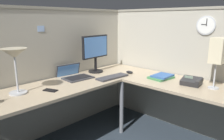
{
  "coord_description": "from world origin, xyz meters",
  "views": [
    {
      "loc": [
        -1.78,
        -1.5,
        1.44
      ],
      "look_at": [
        0.01,
        0.18,
        0.86
      ],
      "focal_mm": 34.59,
      "sensor_mm": 36.0,
      "label": 1
    }
  ],
  "objects_px": {
    "laptop": "(74,75)",
    "computer_mouse": "(130,72)",
    "monitor": "(95,51)",
    "keyboard": "(113,77)",
    "wall_clock": "(206,25)",
    "desk_lamp_dome": "(15,57)",
    "desk_lamp_paper": "(217,52)",
    "office_phone": "(192,82)",
    "cell_phone": "(50,90)",
    "book_stack": "(162,77)"
  },
  "relations": [
    {
      "from": "cell_phone",
      "to": "desk_lamp_dome",
      "type": "bearing_deg",
      "value": 127.49
    },
    {
      "from": "computer_mouse",
      "to": "book_stack",
      "type": "relative_size",
      "value": 0.34
    },
    {
      "from": "keyboard",
      "to": "desk_lamp_paper",
      "type": "bearing_deg",
      "value": -64.15
    },
    {
      "from": "laptop",
      "to": "office_phone",
      "type": "distance_m",
      "value": 1.4
    },
    {
      "from": "cell_phone",
      "to": "office_phone",
      "type": "bearing_deg",
      "value": -60.82
    },
    {
      "from": "office_phone",
      "to": "monitor",
      "type": "bearing_deg",
      "value": 104.7
    },
    {
      "from": "monitor",
      "to": "keyboard",
      "type": "bearing_deg",
      "value": -100.26
    },
    {
      "from": "computer_mouse",
      "to": "office_phone",
      "type": "bearing_deg",
      "value": -85.71
    },
    {
      "from": "laptop",
      "to": "book_stack",
      "type": "relative_size",
      "value": 1.31
    },
    {
      "from": "desk_lamp_paper",
      "to": "laptop",
      "type": "bearing_deg",
      "value": 116.89
    },
    {
      "from": "office_phone",
      "to": "desk_lamp_paper",
      "type": "relative_size",
      "value": 0.43
    },
    {
      "from": "keyboard",
      "to": "desk_lamp_dome",
      "type": "relative_size",
      "value": 0.97
    },
    {
      "from": "desk_lamp_paper",
      "to": "wall_clock",
      "type": "height_order",
      "value": "wall_clock"
    },
    {
      "from": "desk_lamp_paper",
      "to": "monitor",
      "type": "bearing_deg",
      "value": 103.98
    },
    {
      "from": "book_stack",
      "to": "desk_lamp_paper",
      "type": "height_order",
      "value": "desk_lamp_paper"
    },
    {
      "from": "laptop",
      "to": "computer_mouse",
      "type": "bearing_deg",
      "value": -31.99
    },
    {
      "from": "keyboard",
      "to": "computer_mouse",
      "type": "height_order",
      "value": "computer_mouse"
    },
    {
      "from": "computer_mouse",
      "to": "desk_lamp_dome",
      "type": "height_order",
      "value": "desk_lamp_dome"
    },
    {
      "from": "keyboard",
      "to": "book_stack",
      "type": "xyz_separation_m",
      "value": [
        0.4,
        -0.45,
        0.01
      ]
    },
    {
      "from": "keyboard",
      "to": "book_stack",
      "type": "relative_size",
      "value": 1.4
    },
    {
      "from": "monitor",
      "to": "laptop",
      "type": "height_order",
      "value": "monitor"
    },
    {
      "from": "desk_lamp_dome",
      "to": "book_stack",
      "type": "bearing_deg",
      "value": -27.03
    },
    {
      "from": "monitor",
      "to": "office_phone",
      "type": "xyz_separation_m",
      "value": [
        0.32,
        -1.22,
        -0.26
      ]
    },
    {
      "from": "desk_lamp_paper",
      "to": "book_stack",
      "type": "bearing_deg",
      "value": 92.73
    },
    {
      "from": "computer_mouse",
      "to": "office_phone",
      "type": "distance_m",
      "value": 0.83
    },
    {
      "from": "desk_lamp_paper",
      "to": "wall_clock",
      "type": "xyz_separation_m",
      "value": [
        0.29,
        0.24,
        0.25
      ]
    },
    {
      "from": "computer_mouse",
      "to": "keyboard",
      "type": "bearing_deg",
      "value": 178.18
    },
    {
      "from": "cell_phone",
      "to": "desk_lamp_paper",
      "type": "bearing_deg",
      "value": -65.68
    },
    {
      "from": "laptop",
      "to": "computer_mouse",
      "type": "xyz_separation_m",
      "value": [
        0.63,
        -0.39,
        -0.01
      ]
    },
    {
      "from": "desk_lamp_dome",
      "to": "desk_lamp_paper",
      "type": "relative_size",
      "value": 0.84
    },
    {
      "from": "laptop",
      "to": "keyboard",
      "type": "distance_m",
      "value": 0.49
    },
    {
      "from": "keyboard",
      "to": "desk_lamp_paper",
      "type": "relative_size",
      "value": 0.81
    },
    {
      "from": "computer_mouse",
      "to": "office_phone",
      "type": "xyz_separation_m",
      "value": [
        0.06,
        -0.83,
        0.02
      ]
    },
    {
      "from": "monitor",
      "to": "office_phone",
      "type": "distance_m",
      "value": 1.28
    },
    {
      "from": "cell_phone",
      "to": "desk_lamp_paper",
      "type": "height_order",
      "value": "desk_lamp_paper"
    },
    {
      "from": "computer_mouse",
      "to": "monitor",
      "type": "bearing_deg",
      "value": 123.5
    },
    {
      "from": "keyboard",
      "to": "desk_lamp_paper",
      "type": "distance_m",
      "value": 1.2
    },
    {
      "from": "wall_clock",
      "to": "keyboard",
      "type": "bearing_deg",
      "value": 131.51
    },
    {
      "from": "keyboard",
      "to": "computer_mouse",
      "type": "distance_m",
      "value": 0.33
    },
    {
      "from": "monitor",
      "to": "book_stack",
      "type": "xyz_separation_m",
      "value": [
        0.33,
        -0.83,
        -0.27
      ]
    },
    {
      "from": "desk_lamp_dome",
      "to": "wall_clock",
      "type": "height_order",
      "value": "wall_clock"
    },
    {
      "from": "laptop",
      "to": "monitor",
      "type": "bearing_deg",
      "value": -0.75
    },
    {
      "from": "office_phone",
      "to": "wall_clock",
      "type": "height_order",
      "value": "wall_clock"
    },
    {
      "from": "monitor",
      "to": "keyboard",
      "type": "height_order",
      "value": "monitor"
    },
    {
      "from": "keyboard",
      "to": "wall_clock",
      "type": "bearing_deg",
      "value": -44.58
    },
    {
      "from": "cell_phone",
      "to": "computer_mouse",
      "type": "bearing_deg",
      "value": -28.5
    },
    {
      "from": "monitor",
      "to": "laptop",
      "type": "xyz_separation_m",
      "value": [
        -0.37,
        0.0,
        -0.27
      ]
    },
    {
      "from": "monitor",
      "to": "wall_clock",
      "type": "xyz_separation_m",
      "value": [
        0.65,
        -1.19,
        0.35
      ]
    },
    {
      "from": "laptop",
      "to": "book_stack",
      "type": "xyz_separation_m",
      "value": [
        0.7,
        -0.84,
        -0.0
      ]
    },
    {
      "from": "monitor",
      "to": "computer_mouse",
      "type": "distance_m",
      "value": 0.54
    }
  ]
}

